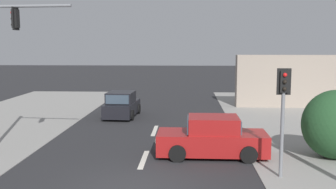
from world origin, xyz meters
The scene contains 7 objects.
ground_plane centered at (0.00, 0.00, 0.00)m, with size 140.00×140.00×0.00m, color #28282B.
lane_dash_mid centered at (0.00, 3.00, 0.00)m, with size 0.20×2.40×0.01m, color silver.
lane_dash_far centered at (0.00, 8.00, 0.00)m, with size 0.20×2.40×0.01m, color silver.
pedestal_signal_right_kerb centered at (4.67, 1.19, 2.42)m, with size 0.44×0.29×3.56m.
shopfront_wall_far centered at (11.00, 16.00, 1.80)m, with size 12.00×1.00×3.60m, color #A39384.
sedan_oncoming_near centered at (2.60, 3.59, 0.70)m, with size 4.26×1.92×1.56m.
hatchback_oncoming_mid centered at (-2.28, 11.72, 0.70)m, with size 1.91×3.71×1.53m.
Camera 1 is at (1.62, -11.30, 4.30)m, focal length 42.00 mm.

